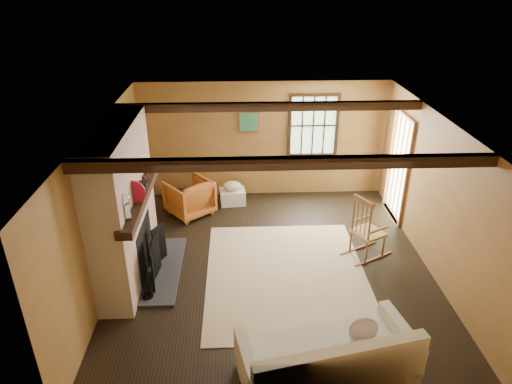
{
  "coord_description": "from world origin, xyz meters",
  "views": [
    {
      "loc": [
        -0.52,
        -6.05,
        4.35
      ],
      "look_at": [
        -0.25,
        0.4,
        1.18
      ],
      "focal_mm": 32.0,
      "sensor_mm": 36.0,
      "label": 1
    }
  ],
  "objects_px": {
    "armchair": "(189,197)",
    "laundry_basket": "(233,197)",
    "fireplace": "(125,211)",
    "sofa": "(329,363)",
    "rocking_chair": "(367,231)"
  },
  "relations": [
    {
      "from": "armchair",
      "to": "laundry_basket",
      "type": "bearing_deg",
      "value": 166.72
    },
    {
      "from": "fireplace",
      "to": "armchair",
      "type": "xyz_separation_m",
      "value": [
        0.74,
        1.9,
        -0.75
      ]
    },
    {
      "from": "fireplace",
      "to": "armchair",
      "type": "bearing_deg",
      "value": 68.74
    },
    {
      "from": "laundry_basket",
      "to": "fireplace",
      "type": "bearing_deg",
      "value": -124.37
    },
    {
      "from": "armchair",
      "to": "sofa",
      "type": "bearing_deg",
      "value": 76.26
    },
    {
      "from": "rocking_chair",
      "to": "sofa",
      "type": "xyz_separation_m",
      "value": [
        -1.1,
        -2.58,
        -0.18
      ]
    },
    {
      "from": "fireplace",
      "to": "sofa",
      "type": "height_order",
      "value": "fireplace"
    },
    {
      "from": "sofa",
      "to": "fireplace",
      "type": "bearing_deg",
      "value": 127.98
    },
    {
      "from": "laundry_basket",
      "to": "armchair",
      "type": "distance_m",
      "value": 0.95
    },
    {
      "from": "rocking_chair",
      "to": "sofa",
      "type": "height_order",
      "value": "rocking_chair"
    },
    {
      "from": "sofa",
      "to": "armchair",
      "type": "relative_size",
      "value": 2.73
    },
    {
      "from": "fireplace",
      "to": "laundry_basket",
      "type": "bearing_deg",
      "value": 55.63
    },
    {
      "from": "rocking_chair",
      "to": "sofa",
      "type": "bearing_deg",
      "value": 128.61
    },
    {
      "from": "sofa",
      "to": "laundry_basket",
      "type": "bearing_deg",
      "value": 91.86
    },
    {
      "from": "rocking_chair",
      "to": "armchair",
      "type": "distance_m",
      "value": 3.44
    }
  ]
}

